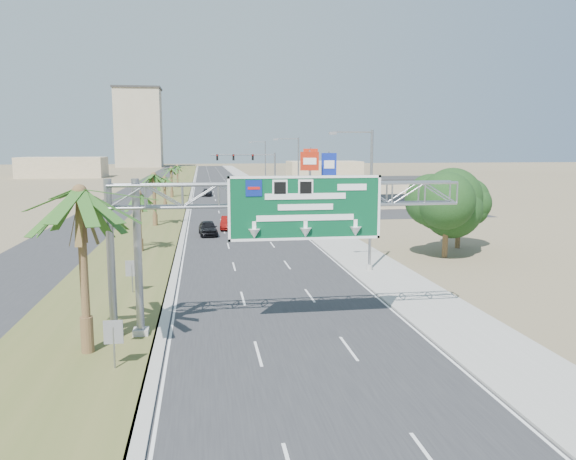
% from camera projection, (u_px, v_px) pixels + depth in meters
% --- Properties ---
extents(ground, '(600.00, 600.00, 0.00)m').
position_uv_depth(ground, '(344.00, 431.00, 17.54)').
color(ground, '#8C7A59').
rests_on(ground, ground).
extents(road, '(12.00, 300.00, 0.02)m').
position_uv_depth(road, '(221.00, 187.00, 125.11)').
color(road, '#28282B').
rests_on(road, ground).
extents(sidewalk_right, '(4.00, 300.00, 0.10)m').
position_uv_depth(sidewalk_right, '(259.00, 187.00, 126.38)').
color(sidewalk_right, '#9E9B93').
rests_on(sidewalk_right, ground).
extents(median_grass, '(7.00, 300.00, 0.12)m').
position_uv_depth(median_grass, '(175.00, 188.00, 123.60)').
color(median_grass, '#4F5826').
rests_on(median_grass, ground).
extents(opposing_road, '(8.00, 300.00, 0.02)m').
position_uv_depth(opposing_road, '(143.00, 188.00, 122.55)').
color(opposing_road, '#28282B').
rests_on(opposing_road, ground).
extents(sign_gantry, '(16.75, 1.24, 7.50)m').
position_uv_depth(sign_gantry, '(271.00, 206.00, 26.21)').
color(sign_gantry, gray).
rests_on(sign_gantry, ground).
extents(palm_near, '(5.70, 5.70, 8.35)m').
position_uv_depth(palm_near, '(80.00, 193.00, 22.97)').
color(palm_near, brown).
rests_on(palm_near, ground).
extents(palm_row_b, '(3.99, 3.99, 5.95)m').
position_uv_depth(palm_row_b, '(138.00, 195.00, 46.69)').
color(palm_row_b, brown).
rests_on(palm_row_b, ground).
extents(palm_row_c, '(3.99, 3.99, 6.75)m').
position_uv_depth(palm_row_c, '(154.00, 176.00, 62.23)').
color(palm_row_c, brown).
rests_on(palm_row_c, ground).
extents(palm_row_d, '(3.99, 3.99, 5.45)m').
position_uv_depth(palm_row_d, '(164.00, 178.00, 80.01)').
color(palm_row_d, brown).
rests_on(palm_row_d, ground).
extents(palm_row_e, '(3.99, 3.99, 6.15)m').
position_uv_depth(palm_row_e, '(171.00, 169.00, 98.49)').
color(palm_row_e, brown).
rests_on(palm_row_e, ground).
extents(palm_row_f, '(3.99, 3.99, 5.75)m').
position_uv_depth(palm_row_f, '(177.00, 166.00, 123.00)').
color(palm_row_f, brown).
rests_on(palm_row_f, ground).
extents(streetlight_near, '(3.27, 0.44, 10.00)m').
position_uv_depth(streetlight_near, '(368.00, 206.00, 39.47)').
color(streetlight_near, gray).
rests_on(streetlight_near, ground).
extents(streetlight_mid, '(3.27, 0.44, 10.00)m').
position_uv_depth(streetlight_mid, '(297.00, 181.00, 68.81)').
color(streetlight_mid, gray).
rests_on(streetlight_mid, ground).
extents(streetlight_far, '(3.27, 0.44, 10.00)m').
position_uv_depth(streetlight_far, '(264.00, 170.00, 104.01)').
color(streetlight_far, gray).
rests_on(streetlight_far, ground).
extents(signal_mast, '(10.28, 0.71, 8.00)m').
position_uv_depth(signal_mast, '(262.00, 173.00, 88.00)').
color(signal_mast, gray).
rests_on(signal_mast, ground).
extents(store_building, '(18.00, 10.00, 4.00)m').
position_uv_depth(store_building, '(377.00, 193.00, 85.10)').
color(store_building, tan).
rests_on(store_building, ground).
extents(oak_near, '(4.50, 4.50, 6.80)m').
position_uv_depth(oak_near, '(447.00, 202.00, 44.56)').
color(oak_near, brown).
rests_on(oak_near, ground).
extents(oak_far, '(3.50, 3.50, 5.60)m').
position_uv_depth(oak_far, '(459.00, 205.00, 49.03)').
color(oak_far, brown).
rests_on(oak_far, ground).
extents(median_signback_a, '(0.75, 0.08, 2.08)m').
position_uv_depth(median_signback_a, '(113.00, 336.00, 22.03)').
color(median_signback_a, gray).
rests_on(median_signback_a, ground).
extents(median_signback_b, '(0.75, 0.08, 2.08)m').
position_uv_depth(median_signback_b, '(132.00, 271.00, 33.66)').
color(median_signback_b, gray).
rests_on(median_signback_b, ground).
extents(tower_distant, '(20.00, 16.00, 35.00)m').
position_uv_depth(tower_distant, '(139.00, 128.00, 254.66)').
color(tower_distant, tan).
rests_on(tower_distant, ground).
extents(building_distant_left, '(24.00, 14.00, 6.00)m').
position_uv_depth(building_distant_left, '(63.00, 167.00, 166.81)').
color(building_distant_left, tan).
rests_on(building_distant_left, ground).
extents(building_distant_right, '(20.00, 12.00, 5.00)m').
position_uv_depth(building_distant_right, '(324.00, 170.00, 158.59)').
color(building_distant_right, tan).
rests_on(building_distant_right, ground).
extents(car_left_lane, '(2.01, 4.44, 1.48)m').
position_uv_depth(car_left_lane, '(208.00, 228.00, 56.51)').
color(car_left_lane, black).
rests_on(car_left_lane, ground).
extents(car_mid_lane, '(1.96, 4.42, 1.41)m').
position_uv_depth(car_mid_lane, '(228.00, 223.00, 60.70)').
color(car_mid_lane, '#690B09').
rests_on(car_mid_lane, ground).
extents(car_right_lane, '(2.67, 5.62, 1.55)m').
position_uv_depth(car_right_lane, '(243.00, 198.00, 89.60)').
color(car_right_lane, gray).
rests_on(car_right_lane, ground).
extents(car_far, '(2.03, 4.47, 1.27)m').
position_uv_depth(car_far, '(207.00, 193.00, 102.36)').
color(car_far, black).
rests_on(car_far, ground).
extents(pole_sign_red_near, '(2.42, 0.72, 8.45)m').
position_uv_depth(pole_sign_red_near, '(310.00, 165.00, 72.36)').
color(pole_sign_red_near, gray).
rests_on(pole_sign_red_near, ground).
extents(pole_sign_blue, '(2.01, 0.43, 8.28)m').
position_uv_depth(pole_sign_blue, '(329.00, 167.00, 74.22)').
color(pole_sign_blue, gray).
rests_on(pole_sign_blue, ground).
extents(pole_sign_red_far, '(2.22, 0.66, 8.82)m').
position_uv_depth(pole_sign_red_far, '(311.00, 160.00, 85.41)').
color(pole_sign_red_far, gray).
rests_on(pole_sign_red_far, ground).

